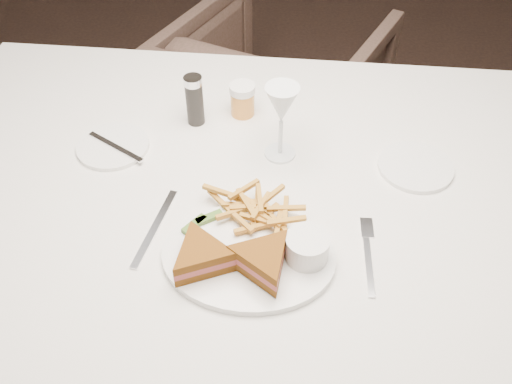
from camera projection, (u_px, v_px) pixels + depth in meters
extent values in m
plane|color=black|center=(264.00, 311.00, 1.85)|extent=(5.00, 5.00, 0.00)
cube|color=silver|center=(258.00, 297.00, 1.44)|extent=(1.55, 1.04, 0.75)
imported|color=#49352D|center=(275.00, 92.00, 2.11)|extent=(0.87, 0.85, 0.69)
ellipsoid|color=white|center=(249.00, 256.00, 1.04)|extent=(0.32, 0.25, 0.01)
cube|color=silver|center=(155.00, 228.00, 1.10)|extent=(0.05, 0.20, 0.00)
cylinder|color=white|center=(113.00, 146.00, 1.27)|extent=(0.16, 0.16, 0.01)
cylinder|color=white|center=(416.00, 167.00, 1.22)|extent=(0.16, 0.16, 0.01)
cylinder|color=black|center=(195.00, 100.00, 1.29)|extent=(0.04, 0.04, 0.12)
cylinder|color=orange|center=(243.00, 100.00, 1.33)|extent=(0.06, 0.06, 0.08)
cube|color=#436623|center=(209.00, 218.00, 1.09)|extent=(0.05, 0.04, 0.01)
cube|color=#436623|center=(194.00, 225.00, 1.08)|extent=(0.04, 0.05, 0.01)
cylinder|color=white|center=(307.00, 247.00, 1.02)|extent=(0.08, 0.08, 0.05)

